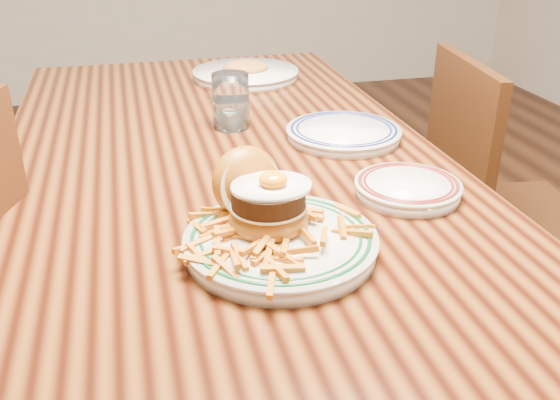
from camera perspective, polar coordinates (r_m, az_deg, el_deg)
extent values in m
cube|color=black|center=(1.24, -5.25, 3.20)|extent=(0.85, 1.60, 0.05)
cylinder|color=black|center=(2.07, -18.22, 0.25)|extent=(0.07, 0.07, 0.70)
cylinder|color=black|center=(2.13, 1.64, 2.34)|extent=(0.07, 0.07, 0.70)
cube|color=#3A1C0C|center=(1.82, 20.46, -1.74)|extent=(0.45, 0.45, 0.04)
cube|color=#3A1C0C|center=(1.66, 16.12, 4.98)|extent=(0.08, 0.40, 0.43)
cylinder|color=#3A1C0C|center=(2.13, 21.77, -4.41)|extent=(0.04, 0.04, 0.39)
cylinder|color=#3A1C0C|center=(1.99, 13.05, -5.20)|extent=(0.04, 0.04, 0.39)
cylinder|color=#3A1C0C|center=(1.73, 16.64, -10.95)|extent=(0.04, 0.04, 0.39)
cylinder|color=silver|center=(0.88, 0.06, -4.24)|extent=(0.27, 0.27, 0.02)
cylinder|color=silver|center=(0.88, 0.06, -3.47)|extent=(0.27, 0.27, 0.01)
torus|color=#0C441E|center=(0.87, 0.06, -3.36)|extent=(0.25, 0.25, 0.01)
torus|color=#0C441E|center=(0.87, 0.06, -3.36)|extent=(0.23, 0.23, 0.01)
ellipsoid|color=#8F4E12|center=(0.89, -1.05, -1.70)|extent=(0.12, 0.12, 0.05)
cylinder|color=beige|center=(0.89, -1.06, -0.60)|extent=(0.11, 0.11, 0.00)
cylinder|color=black|center=(0.88, -1.07, 0.30)|extent=(0.11, 0.11, 0.03)
ellipsoid|color=white|center=(0.87, -0.80, 1.27)|extent=(0.11, 0.10, 0.01)
ellipsoid|color=orange|center=(0.86, -0.64, 1.87)|extent=(0.04, 0.04, 0.02)
ellipsoid|color=#8F4E12|center=(0.93, -3.08, 1.64)|extent=(0.13, 0.12, 0.12)
cylinder|color=beige|center=(0.92, -2.57, 1.15)|extent=(0.11, 0.06, 0.10)
cylinder|color=silver|center=(1.07, 11.57, 0.83)|extent=(0.18, 0.18, 0.02)
cylinder|color=silver|center=(1.06, 11.63, 1.43)|extent=(0.18, 0.18, 0.01)
torus|color=#5E1A15|center=(1.06, 11.64, 1.53)|extent=(0.17, 0.17, 0.01)
torus|color=#5E1A15|center=(1.06, 11.64, 1.53)|extent=(0.15, 0.15, 0.01)
cube|color=silver|center=(1.08, 12.40, 1.81)|extent=(0.11, 0.06, 0.00)
cylinder|color=silver|center=(1.31, 5.82, 5.93)|extent=(0.23, 0.23, 0.02)
cylinder|color=silver|center=(1.30, 5.84, 6.41)|extent=(0.24, 0.24, 0.01)
torus|color=#0F184F|center=(1.30, 5.85, 6.48)|extent=(0.22, 0.22, 0.01)
torus|color=#0F184F|center=(1.30, 5.85, 6.48)|extent=(0.20, 0.20, 0.01)
cylinder|color=white|center=(1.36, -4.52, 9.01)|extent=(0.08, 0.08, 0.12)
cylinder|color=silver|center=(1.37, -4.48, 7.90)|extent=(0.07, 0.07, 0.06)
cylinder|color=silver|center=(1.75, -3.15, 11.28)|extent=(0.28, 0.28, 0.02)
cylinder|color=silver|center=(1.75, -3.16, 11.71)|extent=(0.29, 0.29, 0.01)
ellipsoid|color=#A86C30|center=(1.74, -3.16, 12.01)|extent=(0.13, 0.10, 0.04)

